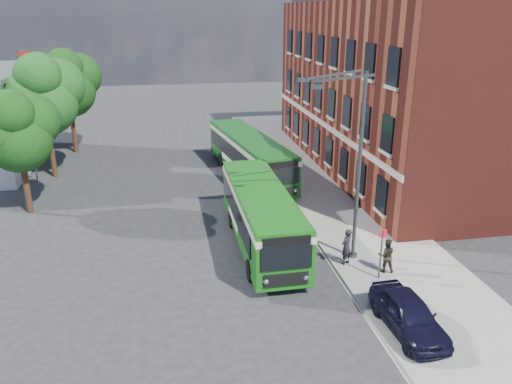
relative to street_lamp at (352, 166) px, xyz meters
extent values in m
plane|color=#29292C|center=(-4.84, 2.00, -4.79)|extent=(120.00, 120.00, 0.00)
cube|color=gray|center=(2.16, 10.00, -4.72)|extent=(6.00, 48.00, 0.15)
cube|color=beige|center=(-0.89, 10.00, -4.79)|extent=(0.12, 48.00, 0.01)
cube|color=maroon|center=(9.16, 14.00, 1.21)|extent=(12.00, 26.00, 12.00)
cube|color=beige|center=(3.12, 14.00, -1.19)|extent=(0.12, 26.00, 0.35)
cylinder|color=#3D4043|center=(-17.34, 15.00, -0.29)|extent=(0.10, 0.10, 9.00)
cube|color=#A21712|center=(-16.89, 15.00, 3.81)|extent=(0.90, 0.02, 0.60)
cylinder|color=#3D4043|center=(0.36, 0.00, -4.64)|extent=(0.44, 0.44, 0.30)
cylinder|color=#3D4043|center=(0.36, 0.00, -0.29)|extent=(0.18, 0.18, 9.00)
cube|color=#3D4043|center=(-0.87, -0.60, 4.01)|extent=(2.58, 0.46, 0.37)
cube|color=#3D4043|center=(-0.87, 0.60, 4.01)|extent=(2.58, 0.46, 0.37)
cube|color=#3D4043|center=(-2.11, -1.08, 3.76)|extent=(0.55, 0.22, 0.16)
cube|color=#3D4043|center=(-2.11, 1.08, 3.76)|extent=(0.55, 0.22, 0.16)
cylinder|color=#3D4043|center=(0.76, -2.20, -3.54)|extent=(0.08, 0.08, 2.50)
cube|color=red|center=(0.76, -2.20, -2.44)|extent=(0.35, 0.04, 0.35)
cube|color=#176515|center=(-3.72, 2.39, -3.02)|extent=(2.55, 10.53, 2.45)
cube|color=#176515|center=(-3.72, 2.39, -4.29)|extent=(2.59, 10.57, 0.14)
cube|color=black|center=(-5.00, 2.69, -2.89)|extent=(0.12, 8.72, 1.10)
cube|color=black|center=(-2.44, 2.70, -2.89)|extent=(0.12, 8.72, 1.10)
cube|color=beige|center=(-3.72, 2.39, -2.19)|extent=(2.61, 10.59, 0.32)
cube|color=#176515|center=(-3.72, 2.39, -1.83)|extent=(2.45, 10.43, 0.12)
cube|color=black|center=(-3.69, -2.90, -2.84)|extent=(2.15, 0.09, 1.05)
cube|color=black|center=(-3.69, -2.91, -2.09)|extent=(2.00, 0.09, 0.38)
cube|color=black|center=(-3.69, -2.91, -3.84)|extent=(1.90, 0.09, 0.55)
sphere|color=silver|center=(-4.54, -2.89, -3.84)|extent=(0.26, 0.26, 0.26)
sphere|color=silver|center=(-2.84, -2.88, -3.84)|extent=(0.26, 0.26, 0.26)
cube|color=black|center=(-3.75, 7.68, -2.79)|extent=(2.00, 0.09, 0.90)
cube|color=white|center=(-5.01, 3.39, -3.64)|extent=(0.06, 3.20, 0.45)
cylinder|color=black|center=(-4.87, -1.07, -4.29)|extent=(0.29, 1.00, 1.00)
cylinder|color=black|center=(-2.53, -1.06, -4.29)|extent=(0.29, 1.00, 1.00)
cylinder|color=black|center=(-4.90, 4.85, -4.29)|extent=(0.29, 1.00, 1.00)
cylinder|color=black|center=(-2.56, 4.86, -4.29)|extent=(0.29, 1.00, 1.00)
cube|color=#125115|center=(-2.42, 13.41, -3.02)|extent=(4.44, 12.49, 2.45)
cube|color=#125115|center=(-2.42, 13.41, -4.29)|extent=(4.49, 12.54, 0.14)
cube|color=black|center=(-3.73, 13.50, -2.89)|extent=(1.76, 10.33, 1.10)
cube|color=black|center=(-1.21, 13.91, -2.89)|extent=(1.76, 10.33, 1.10)
cube|color=beige|center=(-2.42, 13.41, -2.19)|extent=(4.51, 12.56, 0.32)
cube|color=#125115|center=(-2.42, 13.41, -1.83)|extent=(4.33, 12.38, 0.12)
cube|color=black|center=(-1.43, 7.33, -2.84)|extent=(2.13, 0.43, 1.05)
cube|color=black|center=(-1.43, 7.32, -2.09)|extent=(1.99, 0.40, 0.38)
cube|color=black|center=(-1.43, 7.32, -3.84)|extent=(1.89, 0.39, 0.55)
sphere|color=silver|center=(-2.27, 7.20, -3.84)|extent=(0.26, 0.26, 0.26)
sphere|color=silver|center=(-0.59, 7.48, -3.84)|extent=(0.26, 0.26, 0.26)
cube|color=black|center=(-3.42, 19.48, -2.79)|extent=(1.99, 0.40, 0.90)
cube|color=white|center=(-3.86, 14.18, -3.64)|extent=(0.56, 3.16, 0.45)
cylinder|color=black|center=(-2.88, 8.95, -4.29)|extent=(0.44, 1.03, 1.00)
cylinder|color=black|center=(-0.57, 9.33, -4.29)|extent=(0.44, 1.03, 1.00)
cylinder|color=black|center=(-4.11, 16.50, -4.29)|extent=(0.44, 1.03, 1.00)
cylinder|color=black|center=(-1.80, 16.88, -4.29)|extent=(0.44, 1.03, 1.00)
imported|color=black|center=(0.23, -6.01, -3.94)|extent=(1.80, 4.16, 1.40)
imported|color=black|center=(-0.24, -0.63, -3.75)|extent=(0.77, 0.73, 1.77)
imported|color=black|center=(1.29, -1.67, -3.83)|extent=(0.91, 0.78, 1.62)
cylinder|color=#341E13|center=(-16.50, 9.15, -3.20)|extent=(0.36, 0.36, 3.18)
sphere|color=#153F12|center=(-16.50, 9.15, -0.31)|extent=(3.76, 3.76, 3.76)
sphere|color=#153F12|center=(-15.78, 9.73, 0.63)|extent=(3.18, 3.18, 3.18)
sphere|color=#153F12|center=(-17.15, 8.64, 0.27)|extent=(2.89, 2.89, 2.89)
sphere|color=#153F12|center=(-16.50, 8.43, 1.35)|extent=(2.60, 2.60, 2.60)
cylinder|color=#341E13|center=(-16.34, 16.09, -2.90)|extent=(0.36, 0.36, 3.78)
sphere|color=#1C501B|center=(-16.34, 16.09, 0.54)|extent=(4.47, 4.47, 4.47)
sphere|color=#1C501B|center=(-15.48, 16.78, 1.66)|extent=(3.78, 3.78, 3.78)
sphere|color=#1C501B|center=(-17.12, 15.49, 1.23)|extent=(3.44, 3.44, 3.44)
sphere|color=#1C501B|center=(-16.34, 15.23, 2.52)|extent=(3.10, 3.10, 3.10)
cylinder|color=#341E13|center=(-15.84, 22.70, -2.95)|extent=(0.36, 0.36, 3.69)
sphere|color=#153D12|center=(-15.84, 22.70, 0.41)|extent=(4.36, 4.36, 4.36)
sphere|color=#153D12|center=(-15.00, 23.37, 1.50)|extent=(3.69, 3.69, 3.69)
sphere|color=#153D12|center=(-16.60, 22.12, 1.08)|extent=(3.35, 3.35, 3.35)
sphere|color=#153D12|center=(-15.84, 21.86, 2.34)|extent=(3.02, 3.02, 3.02)
camera|label=1|loc=(-8.21, -20.50, 6.72)|focal=35.00mm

